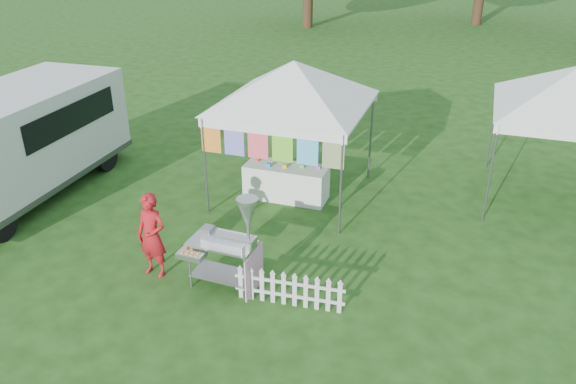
% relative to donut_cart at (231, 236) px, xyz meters
% --- Properties ---
extents(ground, '(120.00, 120.00, 0.00)m').
position_rel_donut_cart_xyz_m(ground, '(-0.20, 0.25, -1.01)').
color(ground, '#1E4012').
rests_on(ground, ground).
extents(canopy_main, '(4.24, 4.24, 3.45)m').
position_rel_donut_cart_xyz_m(canopy_main, '(-0.20, 3.74, 1.98)').
color(canopy_main, '#59595E').
rests_on(canopy_main, ground).
extents(donut_cart, '(1.25, 0.81, 1.71)m').
position_rel_donut_cart_xyz_m(donut_cart, '(0.00, 0.00, 0.00)').
color(donut_cart, gray).
rests_on(donut_cart, ground).
extents(vendor, '(0.59, 0.42, 1.53)m').
position_rel_donut_cart_xyz_m(vendor, '(-1.46, -0.04, -0.24)').
color(vendor, '#AA151B').
rests_on(vendor, ground).
extents(cargo_van, '(2.41, 5.63, 2.31)m').
position_rel_donut_cart_xyz_m(cargo_van, '(-5.89, 1.85, 0.24)').
color(cargo_van, silver).
rests_on(cargo_van, ground).
extents(picket_fence, '(1.80, 0.17, 0.56)m').
position_rel_donut_cart_xyz_m(picket_fence, '(1.03, -0.13, -0.72)').
color(picket_fence, silver).
rests_on(picket_fence, ground).
extents(display_table, '(1.80, 0.70, 0.76)m').
position_rel_donut_cart_xyz_m(display_table, '(-0.28, 3.49, -0.63)').
color(display_table, white).
rests_on(display_table, ground).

